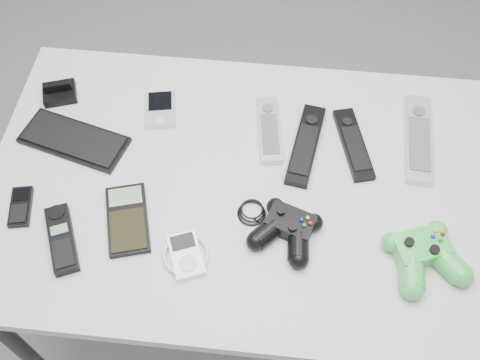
# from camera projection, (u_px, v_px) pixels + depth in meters

# --- Properties ---
(floor) EXTENTS (3.50, 3.50, 0.00)m
(floor) POSITION_uv_depth(u_px,v_px,m) (248.00, 305.00, 1.90)
(floor) COLOR slate
(floor) RESTS_ON ground
(desk) EXTENTS (1.15, 0.74, 0.77)m
(desk) POSITION_uv_depth(u_px,v_px,m) (244.00, 199.00, 1.30)
(desk) COLOR #A6A6A9
(desk) RESTS_ON floor
(pda_keyboard) EXTENTS (0.27, 0.17, 0.02)m
(pda_keyboard) POSITION_uv_depth(u_px,v_px,m) (74.00, 140.00, 1.30)
(pda_keyboard) COLOR black
(pda_keyboard) RESTS_ON desk
(dock_bracket) EXTENTS (0.10, 0.09, 0.04)m
(dock_bracket) POSITION_uv_depth(u_px,v_px,m) (59.00, 90.00, 1.37)
(dock_bracket) COLOR black
(dock_bracket) RESTS_ON desk
(pda) EXTENTS (0.09, 0.12, 0.02)m
(pda) POSITION_uv_depth(u_px,v_px,m) (160.00, 109.00, 1.35)
(pda) COLOR silver
(pda) RESTS_ON desk
(remote_silver_a) EXTENTS (0.07, 0.20, 0.02)m
(remote_silver_a) POSITION_uv_depth(u_px,v_px,m) (269.00, 129.00, 1.32)
(remote_silver_a) COLOR silver
(remote_silver_a) RESTS_ON desk
(remote_black_a) EXTENTS (0.09, 0.23, 0.02)m
(remote_black_a) POSITION_uv_depth(u_px,v_px,m) (306.00, 144.00, 1.29)
(remote_black_a) COLOR black
(remote_black_a) RESTS_ON desk
(remote_black_b) EXTENTS (0.10, 0.21, 0.02)m
(remote_black_b) POSITION_uv_depth(u_px,v_px,m) (353.00, 144.00, 1.30)
(remote_black_b) COLOR black
(remote_black_b) RESTS_ON desk
(remote_silver_b) EXTENTS (0.07, 0.25, 0.02)m
(remote_silver_b) POSITION_uv_depth(u_px,v_px,m) (418.00, 138.00, 1.30)
(remote_silver_b) COLOR #B8B7BE
(remote_silver_b) RESTS_ON desk
(mobile_phone) EXTENTS (0.06, 0.10, 0.02)m
(mobile_phone) POSITION_uv_depth(u_px,v_px,m) (21.00, 207.00, 1.21)
(mobile_phone) COLOR black
(mobile_phone) RESTS_ON desk
(cordless_handset) EXTENTS (0.11, 0.16, 0.02)m
(cordless_handset) POSITION_uv_depth(u_px,v_px,m) (62.00, 239.00, 1.16)
(cordless_handset) COLOR black
(cordless_handset) RESTS_ON desk
(calculator) EXTENTS (0.13, 0.18, 0.02)m
(calculator) POSITION_uv_depth(u_px,v_px,m) (127.00, 219.00, 1.19)
(calculator) COLOR black
(calculator) RESTS_ON desk
(mp3_player) EXTENTS (0.13, 0.13, 0.02)m
(mp3_player) POSITION_uv_depth(u_px,v_px,m) (186.00, 255.00, 1.14)
(mp3_player) COLOR white
(mp3_player) RESTS_ON desk
(controller_black) EXTENTS (0.27, 0.21, 0.05)m
(controller_black) POSITION_uv_depth(u_px,v_px,m) (288.00, 228.00, 1.16)
(controller_black) COLOR black
(controller_black) RESTS_ON desk
(controller_green) EXTENTS (0.20, 0.21, 0.05)m
(controller_green) POSITION_uv_depth(u_px,v_px,m) (425.00, 254.00, 1.12)
(controller_green) COLOR green
(controller_green) RESTS_ON desk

